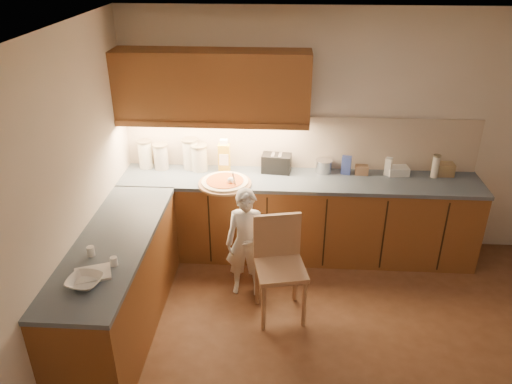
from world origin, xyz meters
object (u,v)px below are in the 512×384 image
(pizza_on_board, at_px, (225,183))
(wooden_chair, at_px, (279,260))
(oil_jug, at_px, (224,157))
(child, at_px, (247,243))
(toaster, at_px, (276,163))

(pizza_on_board, relative_size, wooden_chair, 0.56)
(wooden_chair, distance_m, oil_jug, 1.37)
(child, relative_size, toaster, 3.47)
(child, xyz_separation_m, toaster, (0.25, 0.87, 0.46))
(child, xyz_separation_m, oil_jug, (-0.30, 0.84, 0.53))
(pizza_on_board, distance_m, wooden_chair, 1.04)
(pizza_on_board, bearing_deg, wooden_chair, -53.59)
(oil_jug, bearing_deg, wooden_chair, -60.69)
(wooden_chair, height_order, oil_jug, oil_jug)
(wooden_chair, distance_m, toaster, 1.22)
(child, bearing_deg, pizza_on_board, 116.94)
(child, height_order, wooden_chair, child)
(wooden_chair, bearing_deg, toaster, 81.14)
(wooden_chair, bearing_deg, pizza_on_board, 114.36)
(pizza_on_board, bearing_deg, oil_jug, 97.55)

